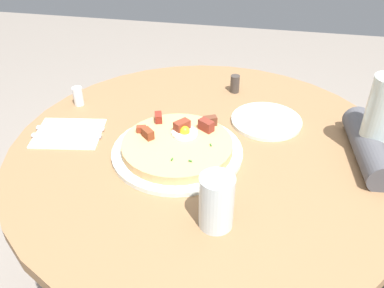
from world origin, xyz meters
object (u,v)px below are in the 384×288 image
bread_plate (266,121)px  water_glass (216,202)px  water_bottle (380,118)px  pepper_shaker (235,84)px  dining_table (205,200)px  knife (67,136)px  breakfast_pizza (178,144)px  fork (70,128)px  salt_shaker (78,96)px  pizza_plate (177,152)px

bread_plate → water_glass: size_ratio=1.64×
water_glass → water_bottle: water_bottle is taller
water_glass → pepper_shaker: size_ratio=2.17×
dining_table → water_glass: water_glass is taller
knife → pepper_shaker: bearing=-148.7°
knife → water_bottle: size_ratio=0.88×
breakfast_pizza → bread_plate: 0.28m
breakfast_pizza → water_bottle: 0.47m
water_glass → pepper_shaker: 0.56m
fork → pepper_shaker: bearing=-152.2°
dining_table → salt_shaker: salt_shaker is taller
dining_table → breakfast_pizza: (-0.03, 0.07, 0.20)m
salt_shaker → knife: bearing=-167.2°
salt_shaker → pepper_shaker: (0.17, -0.44, -0.00)m
dining_table → fork: 0.41m
bread_plate → knife: 0.53m
knife → salt_shaker: bearing=-85.9°
bread_plate → water_glass: bearing=168.5°
fork → water_glass: water_glass is taller
pizza_plate → fork: pizza_plate is taller
bread_plate → salt_shaker: (-0.00, 0.54, 0.02)m
water_glass → water_bottle: size_ratio=0.57×
dining_table → water_glass: (-0.25, -0.06, 0.23)m
water_bottle → pepper_shaker: (0.26, 0.36, -0.08)m
bread_plate → fork: 0.53m
pizza_plate → water_glass: (-0.21, -0.13, 0.05)m
water_glass → salt_shaker: 0.61m
pizza_plate → pepper_shaker: bearing=-16.4°
breakfast_pizza → pepper_shaker: size_ratio=5.00×
breakfast_pizza → water_glass: water_glass is taller
pizza_plate → salt_shaker: size_ratio=5.80×
knife → dining_table: bearing=175.1°
fork → knife: size_ratio=1.00×
fork → pepper_shaker: size_ratio=3.36×
breakfast_pizza → pepper_shaker: (0.34, -0.10, 0.00)m
pizza_plate → salt_shaker: (0.18, 0.33, 0.02)m
water_bottle → dining_table: bearing=97.1°
dining_table → water_glass: size_ratio=8.44×
water_bottle → pizza_plate: bearing=100.7°
dining_table → water_bottle: water_bottle is taller
bread_plate → pepper_shaker: size_ratio=3.55×
dining_table → pepper_shaker: size_ratio=18.31×
breakfast_pizza → bread_plate: bearing=-48.4°
bread_plate → pepper_shaker: 0.19m
bread_plate → pizza_plate: bearing=132.1°
pizza_plate → knife: size_ratio=1.76×
bread_plate → knife: (-0.17, 0.50, 0.00)m
bread_plate → breakfast_pizza: bearing=131.6°
water_glass → breakfast_pizza: bearing=29.8°
breakfast_pizza → knife: (0.01, 0.30, -0.02)m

